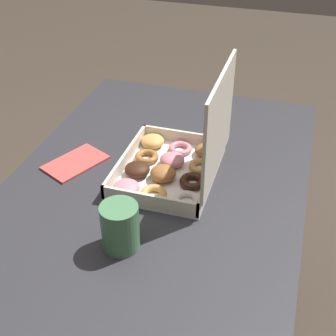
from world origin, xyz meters
The scene contains 4 objects.
dining_table centered at (0.00, 0.00, 0.61)m, with size 1.08×0.76×0.71m.
donut_box centered at (-0.03, 0.05, 0.77)m, with size 0.31×0.25×0.30m.
coffee_mug centered at (0.26, 0.00, 0.77)m, with size 0.08×0.08×0.11m.
paper_napkin centered at (0.00, -0.24, 0.72)m, with size 0.19×0.16×0.01m.
Camera 1 is at (0.94, 0.31, 1.45)m, focal length 50.00 mm.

